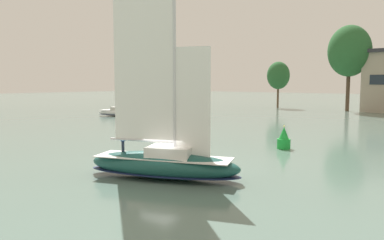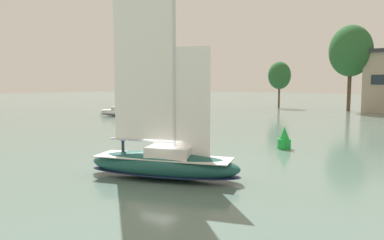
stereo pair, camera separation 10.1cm
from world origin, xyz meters
name	(u,v)px [view 2 (the right image)]	position (x,y,z in m)	size (l,w,h in m)	color
ground_plane	(163,178)	(0.00, 0.00, 0.00)	(400.00, 400.00, 0.00)	slate
tree_shore_left	(279,76)	(-24.34, 67.33, 7.86)	(5.46, 5.46, 11.23)	brown
tree_shore_center	(351,51)	(-7.73, 66.58, 12.82)	(8.90, 8.90, 18.32)	#4C3828
sailboat_main	(163,161)	(0.01, 0.01, 1.11)	(10.58, 6.39, 14.07)	#194C47
sailboat_moored_mid_channel	(121,112)	(-36.90, 27.94, 0.77)	(8.40, 5.78, 11.34)	silver
channel_buoy	(284,139)	(1.45, 14.95, 0.88)	(1.23, 1.23, 2.22)	green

